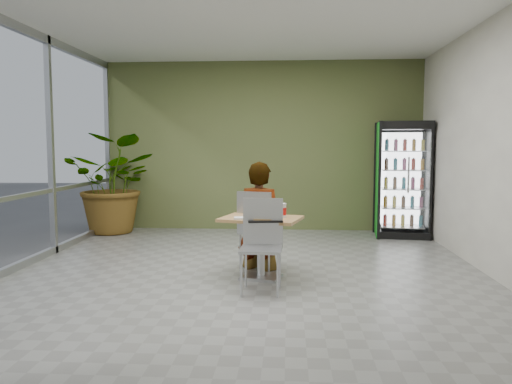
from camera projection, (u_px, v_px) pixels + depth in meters
The scene contains 13 objects.
ground at pixel (246, 276), 6.16m from camera, with size 7.00×7.00×0.00m, color gray.
room_envelope at pixel (246, 147), 6.01m from camera, with size 6.00×7.00×3.20m, color silver, non-canonical shape.
storefront_frame at pixel (6, 146), 6.21m from camera, with size 0.10×7.00×3.20m, color #A5A7AA, non-canonical shape.
dining_table at pixel (261, 235), 6.03m from camera, with size 1.05×0.86×0.75m.
chair_far at pixel (257, 224), 6.45m from camera, with size 0.56×0.57×1.03m.
chair_near at pixel (262, 237), 5.54m from camera, with size 0.47×0.47×1.02m.
seated_woman at pixel (259, 227), 6.50m from camera, with size 0.63×0.41×1.71m, color black.
pizza_plate at pixel (252, 216), 6.03m from camera, with size 0.30×0.26×0.03m.
soda_cup at pixel (282, 211), 5.98m from camera, with size 0.10×0.10×0.17m.
napkin_stack at pixel (240, 218), 5.88m from camera, with size 0.15×0.15×0.02m, color silver.
cafeteria_tray at pixel (265, 220), 5.69m from camera, with size 0.39×0.28×0.02m, color black.
beverage_fridge at pixel (403, 180), 8.80m from camera, with size 1.01×0.82×2.03m.
potted_plant at pixel (115, 184), 9.20m from camera, with size 1.64×1.42×1.83m, color #2A6930.
Camera 1 is at (0.52, -6.01, 1.61)m, focal length 35.00 mm.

